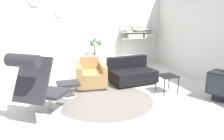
# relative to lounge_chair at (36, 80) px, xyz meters

# --- Properties ---
(ground_plane) EXTENTS (12.00, 12.00, 0.00)m
(ground_plane) POSITION_rel_lounge_chair_xyz_m (1.47, 0.75, -0.72)
(ground_plane) COLOR silver
(wall_back) EXTENTS (12.00, 0.09, 2.80)m
(wall_back) POSITION_rel_lounge_chair_xyz_m (1.47, 3.60, 0.68)
(wall_back) COLOR silver
(wall_back) RESTS_ON ground_plane
(wall_right) EXTENTS (0.06, 12.00, 2.80)m
(wall_right) POSITION_rel_lounge_chair_xyz_m (4.52, 0.75, 0.68)
(wall_right) COLOR silver
(wall_right) RESTS_ON ground_plane
(round_rug) EXTENTS (2.09, 2.09, 0.01)m
(round_rug) POSITION_rel_lounge_chair_xyz_m (1.37, 0.43, -0.72)
(round_rug) COLOR slate
(round_rug) RESTS_ON ground_plane
(lounge_chair) EXTENTS (1.07, 1.16, 1.22)m
(lounge_chair) POSITION_rel_lounge_chair_xyz_m (0.00, 0.00, 0.00)
(lounge_chair) COLOR #BCBCC1
(lounge_chair) RESTS_ON ground_plane
(ottoman) EXTENTS (0.49, 0.42, 0.35)m
(ottoman) POSITION_rel_lounge_chair_xyz_m (0.65, 0.87, -0.46)
(ottoman) COLOR #BCBCC1
(ottoman) RESTS_ON ground_plane
(armchair_red) EXTENTS (0.83, 0.90, 0.73)m
(armchair_red) POSITION_rel_lounge_chair_xyz_m (1.30, 1.44, -0.44)
(armchair_red) COLOR silver
(armchair_red) RESTS_ON ground_plane
(couch_low) EXTENTS (1.23, 0.91, 0.68)m
(couch_low) POSITION_rel_lounge_chair_xyz_m (2.42, 1.40, -0.47)
(couch_low) COLOR black
(couch_low) RESTS_ON ground_plane
(side_table) EXTENTS (0.41, 0.41, 0.42)m
(side_table) POSITION_rel_lounge_chair_xyz_m (2.90, 0.41, -0.35)
(side_table) COLOR black
(side_table) RESTS_ON ground_plane
(crt_television) EXTENTS (0.58, 0.61, 0.63)m
(crt_television) POSITION_rel_lounge_chair_xyz_m (3.71, -0.39, -0.37)
(crt_television) COLOR black
(crt_television) RESTS_ON ground_plane
(potted_plant) EXTENTS (0.44, 0.40, 1.11)m
(potted_plant) POSITION_rel_lounge_chair_xyz_m (1.89, 3.19, -0.29)
(potted_plant) COLOR #333338
(potted_plant) RESTS_ON ground_plane
(shelf_unit) EXTENTS (1.26, 0.28, 1.66)m
(shelf_unit) POSITION_rel_lounge_chair_xyz_m (3.51, 3.38, 0.42)
(shelf_unit) COLOR #BCBCC1
(shelf_unit) RESTS_ON ground_plane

